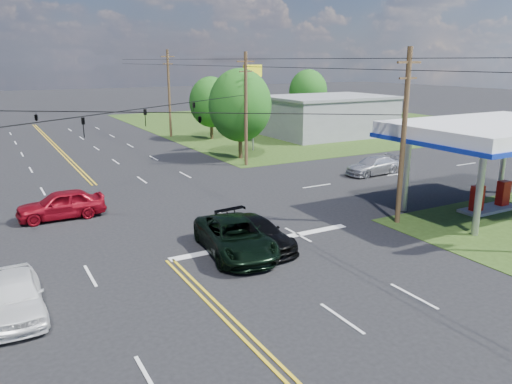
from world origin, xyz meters
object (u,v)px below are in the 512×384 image
pole_ne (246,108)px  pickup_dkgreen (235,237)px  pickup_white (16,295)px  suv_black (256,233)px  retail_ne (328,117)px  pole_right_far (169,93)px  tree_right_a (240,105)px  pole_se (404,135)px  tree_right_b (211,102)px  gas_canopy (498,133)px  tree_far_r (308,92)px

pole_ne → pickup_dkgreen: pole_ne is taller
pickup_white → suv_black: bearing=9.7°
retail_ne → pole_right_far: pole_right_far is taller
pole_right_far → suv_black: (-8.78, -36.50, -4.44)m
retail_ne → suv_black: retail_ne is taller
tree_right_a → suv_black: (-9.78, -20.50, -4.14)m
pole_se → tree_right_a: pole_se is taller
tree_right_a → tree_right_b: tree_right_a is taller
pole_ne → pickup_white: 27.62m
pole_ne → tree_right_b: size_ratio=1.34×
gas_canopy → pole_right_far: pole_right_far is taller
tree_far_r → tree_right_b: bearing=-161.1°
suv_black → tree_far_r: bearing=46.4°
pole_right_far → suv_black: 37.80m
pole_ne → tree_right_a: (1.00, 3.00, -0.05)m
tree_far_r → pickup_white: 57.13m
pole_se → suv_black: pole_se is taller
pole_ne → pickup_dkgreen: (-10.00, -17.70, -4.09)m
tree_right_b → pole_right_far: bearing=131.2°
retail_ne → pole_right_far: (-17.00, 8.00, 2.97)m
tree_far_r → pickup_dkgreen: 49.72m
gas_canopy → tree_right_a: 22.68m
gas_canopy → pole_right_far: (-6.50, 38.00, 0.46)m
tree_right_b → pickup_dkgreen: tree_right_b is taller
tree_right_a → pickup_dkgreen: tree_right_a is taller
tree_far_r → suv_black: tree_far_r is taller
suv_black → tree_right_a: bearing=58.7°
pole_right_far → pickup_dkgreen: (-10.00, -36.70, -4.35)m
gas_canopy → pickup_dkgreen: (-16.50, 1.30, -3.89)m
tree_right_b → suv_black: size_ratio=1.41×
retail_ne → tree_right_b: tree_right_b is taller
pickup_dkgreen → suv_black: size_ratio=1.18×
tree_far_r → pickup_white: (-40.43, -40.18, -3.77)m
retail_ne → tree_right_a: 18.09m
pole_right_far → tree_right_a: (1.00, -16.00, -0.30)m
pole_se → pickup_dkgreen: (-10.00, 0.30, -4.09)m
tree_right_b → pole_ne: bearing=-103.1°
retail_ne → tree_right_a: (-16.00, -8.00, 2.67)m
pole_se → pole_ne: 18.00m
pole_ne → suv_black: bearing=-116.6°
retail_ne → tree_right_a: size_ratio=1.71×
pole_ne → suv_black: pole_ne is taller
pickup_white → gas_canopy: bearing=1.1°
pole_ne → pickup_dkgreen: size_ratio=1.61×
retail_ne → tree_right_b: 14.22m
tree_right_a → pickup_dkgreen: size_ratio=1.38×
pole_se → pole_ne: (0.00, 18.00, 0.00)m
tree_right_b → suv_black: tree_right_b is taller
tree_far_r → pole_right_far: bearing=-174.6°
pole_right_far → tree_right_b: bearing=-48.8°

